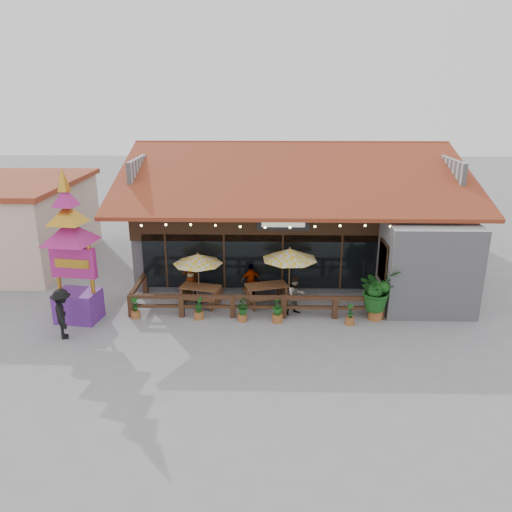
{
  "coord_description": "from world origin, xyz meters",
  "views": [
    {
      "loc": [
        -1.19,
        -18.31,
        8.48
      ],
      "look_at": [
        -1.63,
        1.5,
        1.88
      ],
      "focal_mm": 35.0,
      "sensor_mm": 36.0,
      "label": 1
    }
  ],
  "objects_px": {
    "umbrella_left": "(198,259)",
    "picnic_table_right": "(266,291)",
    "umbrella_right": "(290,254)",
    "thai_sign_tower": "(70,237)",
    "tropical_plant": "(377,291)",
    "picnic_table_left": "(201,292)",
    "pedestrian": "(63,314)"
  },
  "relations": [
    {
      "from": "umbrella_right",
      "to": "pedestrian",
      "type": "distance_m",
      "value": 8.89
    },
    {
      "from": "thai_sign_tower",
      "to": "tropical_plant",
      "type": "distance_m",
      "value": 11.7
    },
    {
      "from": "picnic_table_left",
      "to": "pedestrian",
      "type": "xyz_separation_m",
      "value": [
        -4.51,
        -3.08,
        0.4
      ]
    },
    {
      "from": "thai_sign_tower",
      "to": "pedestrian",
      "type": "relative_size",
      "value": 3.42
    },
    {
      "from": "picnic_table_right",
      "to": "tropical_plant",
      "type": "xyz_separation_m",
      "value": [
        4.25,
        -1.42,
        0.63
      ]
    },
    {
      "from": "picnic_table_right",
      "to": "picnic_table_left",
      "type": "bearing_deg",
      "value": -177.15
    },
    {
      "from": "thai_sign_tower",
      "to": "tropical_plant",
      "type": "relative_size",
      "value": 3.05
    },
    {
      "from": "thai_sign_tower",
      "to": "umbrella_right",
      "type": "bearing_deg",
      "value": 12.48
    },
    {
      "from": "umbrella_left",
      "to": "pedestrian",
      "type": "bearing_deg",
      "value": -143.49
    },
    {
      "from": "umbrella_right",
      "to": "picnic_table_left",
      "type": "xyz_separation_m",
      "value": [
        -3.67,
        -0.22,
        -1.6
      ]
    },
    {
      "from": "thai_sign_tower",
      "to": "tropical_plant",
      "type": "height_order",
      "value": "thai_sign_tower"
    },
    {
      "from": "umbrella_left",
      "to": "picnic_table_right",
      "type": "bearing_deg",
      "value": -1.16
    },
    {
      "from": "picnic_table_right",
      "to": "pedestrian",
      "type": "height_order",
      "value": "pedestrian"
    },
    {
      "from": "thai_sign_tower",
      "to": "pedestrian",
      "type": "xyz_separation_m",
      "value": [
        0.02,
        -1.48,
        -2.43
      ]
    },
    {
      "from": "umbrella_left",
      "to": "tropical_plant",
      "type": "xyz_separation_m",
      "value": [
        7.06,
        -1.48,
        -0.72
      ]
    },
    {
      "from": "umbrella_left",
      "to": "pedestrian",
      "type": "distance_m",
      "value": 5.58
    },
    {
      "from": "umbrella_right",
      "to": "thai_sign_tower",
      "type": "distance_m",
      "value": 8.48
    },
    {
      "from": "umbrella_right",
      "to": "umbrella_left",
      "type": "bearing_deg",
      "value": -179.61
    },
    {
      "from": "umbrella_right",
      "to": "thai_sign_tower",
      "type": "relative_size",
      "value": 0.46
    },
    {
      "from": "tropical_plant",
      "to": "pedestrian",
      "type": "distance_m",
      "value": 11.62
    },
    {
      "from": "tropical_plant",
      "to": "umbrella_left",
      "type": "bearing_deg",
      "value": 168.16
    },
    {
      "from": "umbrella_left",
      "to": "tropical_plant",
      "type": "bearing_deg",
      "value": -11.84
    },
    {
      "from": "picnic_table_left",
      "to": "umbrella_right",
      "type": "bearing_deg",
      "value": 3.41
    },
    {
      "from": "picnic_table_left",
      "to": "tropical_plant",
      "type": "height_order",
      "value": "tropical_plant"
    },
    {
      "from": "umbrella_right",
      "to": "thai_sign_tower",
      "type": "bearing_deg",
      "value": -167.52
    },
    {
      "from": "picnic_table_left",
      "to": "tropical_plant",
      "type": "relative_size",
      "value": 0.92
    },
    {
      "from": "thai_sign_tower",
      "to": "pedestrian",
      "type": "bearing_deg",
      "value": -89.42
    },
    {
      "from": "umbrella_left",
      "to": "pedestrian",
      "type": "height_order",
      "value": "umbrella_left"
    },
    {
      "from": "tropical_plant",
      "to": "thai_sign_tower",
      "type": "bearing_deg",
      "value": -178.48
    },
    {
      "from": "umbrella_left",
      "to": "umbrella_right",
      "type": "height_order",
      "value": "umbrella_right"
    },
    {
      "from": "umbrella_left",
      "to": "picnic_table_right",
      "type": "distance_m",
      "value": 3.12
    },
    {
      "from": "umbrella_right",
      "to": "picnic_table_right",
      "type": "height_order",
      "value": "umbrella_right"
    }
  ]
}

